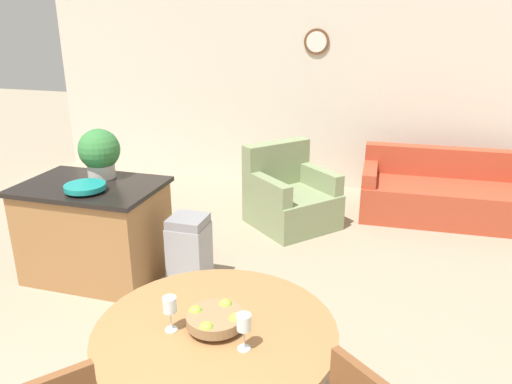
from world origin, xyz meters
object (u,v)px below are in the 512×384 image
object	(u,v)px
wine_glass_right	(244,324)
kitchen_island	(95,230)
potted_plant	(99,152)
armchair	(290,199)
couch	(454,196)
dining_table	(216,357)
wine_glass_left	(170,306)
teal_bowl	(85,187)
fruit_bowl	(215,319)
trash_bin	(189,252)

from	to	relation	value
wine_glass_right	kitchen_island	distance (m)	2.58
potted_plant	armchair	bearing A→B (deg)	45.72
couch	wine_glass_right	bearing A→B (deg)	-109.96
dining_table	wine_glass_left	bearing A→B (deg)	-159.75
wine_glass_left	kitchen_island	xyz separation A→B (m)	(-1.54, 1.59, -0.47)
potted_plant	couch	xyz separation A→B (m)	(3.23, 2.19, -0.85)
wine_glass_right	couch	distance (m)	4.27
wine_glass_right	teal_bowl	distance (m)	2.36
fruit_bowl	couch	xyz separation A→B (m)	(1.48, 3.91, -0.56)
teal_bowl	trash_bin	xyz separation A→B (m)	(0.80, 0.24, -0.60)
fruit_bowl	wine_glass_right	size ratio (longest dim) A/B	1.56
dining_table	armchair	size ratio (longest dim) A/B	1.06
wine_glass_right	kitchen_island	bearing A→B (deg)	139.87
armchair	wine_glass_right	bearing A→B (deg)	-129.82
wine_glass_left	potted_plant	bearing A→B (deg)	130.62
fruit_bowl	wine_glass_left	size ratio (longest dim) A/B	1.56
kitchen_island	dining_table	bearing A→B (deg)	-40.97
dining_table	potted_plant	world-z (taller)	potted_plant
potted_plant	fruit_bowl	bearing A→B (deg)	-44.47
fruit_bowl	armchair	world-z (taller)	armchair
teal_bowl	dining_table	bearing A→B (deg)	-38.80
wine_glass_right	trash_bin	world-z (taller)	wine_glass_right
wine_glass_left	trash_bin	bearing A→B (deg)	111.40
kitchen_island	couch	world-z (taller)	kitchen_island
teal_bowl	wine_glass_right	bearing A→B (deg)	-38.09
dining_table	armchair	distance (m)	3.21
fruit_bowl	kitchen_island	xyz separation A→B (m)	(-1.75, 1.52, -0.39)
wine_glass_left	armchair	world-z (taller)	wine_glass_left
wine_glass_left	kitchen_island	distance (m)	2.26
wine_glass_left	teal_bowl	world-z (taller)	wine_glass_left
trash_bin	kitchen_island	bearing A→B (deg)	-175.84
kitchen_island	trash_bin	world-z (taller)	kitchen_island
kitchen_island	potted_plant	size ratio (longest dim) A/B	2.73
fruit_bowl	wine_glass_right	distance (m)	0.24
kitchen_island	armchair	xyz separation A→B (m)	(1.42, 1.66, -0.14)
wine_glass_left	potted_plant	distance (m)	2.38
fruit_bowl	trash_bin	size ratio (longest dim) A/B	0.45
trash_bin	armchair	xyz separation A→B (m)	(0.53, 1.60, -0.02)
fruit_bowl	wine_glass_right	world-z (taller)	wine_glass_right
trash_bin	couch	size ratio (longest dim) A/B	0.31
dining_table	teal_bowl	distance (m)	2.16
wine_glass_right	potted_plant	bearing A→B (deg)	136.60
kitchen_island	wine_glass_right	bearing A→B (deg)	-40.13
potted_plant	couch	world-z (taller)	potted_plant
wine_glass_left	couch	xyz separation A→B (m)	(1.69, 3.99, -0.64)
dining_table	teal_bowl	world-z (taller)	teal_bowl
dining_table	potted_plant	xyz separation A→B (m)	(-1.75, 1.72, 0.52)
trash_bin	armchair	world-z (taller)	armchair
wine_glass_right	potted_plant	size ratio (longest dim) A/B	0.43
fruit_bowl	potted_plant	world-z (taller)	potted_plant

